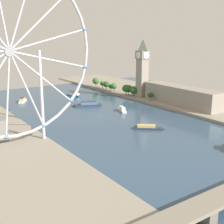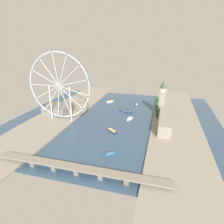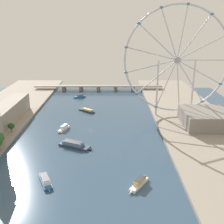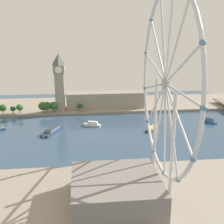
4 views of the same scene
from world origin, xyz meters
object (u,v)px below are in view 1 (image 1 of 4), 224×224
Objects in this scene: clock_tower at (142,67)px; tour_boat_4 at (23,100)px; tour_boat_5 at (73,95)px; parliament_block at (181,95)px; tour_boat_2 at (122,109)px; tour_boat_0 at (148,127)px; tour_boat_1 at (88,104)px; ferris_wheel at (9,52)px.

clock_tower is 3.23× the size of tour_boat_4.
clock_tower is at bearing -161.70° from tour_boat_5.
tour_boat_5 is at bearing -46.01° from clock_tower.
parliament_block is 73.97m from tour_boat_2.
parliament_block is (-9.15, 60.06, -28.02)m from clock_tower.
clock_tower is at bearing 92.27° from tour_boat_0.
tour_boat_4 reaches higher than tour_boat_2.
tour_boat_4 is (134.95, -70.68, -39.13)m from clock_tower.
clock_tower is at bearing -158.63° from tour_boat_1.
parliament_block is at bearing -87.35° from tour_boat_2.
clock_tower is 3.08× the size of tour_boat_5.
tour_boat_4 reaches higher than tour_boat_1.
tour_boat_1 is at bearing 142.14° from tour_boat_5.
parliament_block is at bearing 168.48° from tour_boat_1.
parliament_block is at bearing 98.66° from clock_tower.
tour_boat_1 is (-2.21, -109.58, 0.56)m from tour_boat_0.
tour_boat_4 is (54.24, -175.11, 0.63)m from tour_boat_0.
tour_boat_4 is at bearing 54.22° from tour_boat_2.
tour_boat_2 is (69.80, -21.73, -11.27)m from parliament_block.
tour_boat_2 is at bearing -111.76° from tour_boat_4.
ferris_wheel is 209.10m from tour_boat_5.
ferris_wheel reaches higher than tour_boat_0.
ferris_wheel is at bearing -151.01° from tour_boat_0.
tour_boat_0 is (89.87, 44.37, -11.74)m from parliament_block.
parliament_block is 2.91× the size of tour_boat_1.
tour_boat_1 reaches higher than tour_boat_5.
tour_boat_2 is 131.92m from tour_boat_4.
tour_boat_0 is (-112.37, 21.80, -69.97)m from ferris_wheel.
ferris_wheel is 134.16m from tour_boat_0.
tour_boat_5 is at bearing -58.72° from tour_boat_4.
tour_boat_1 is 1.49× the size of tour_boat_5.
tour_boat_2 is (60.65, 38.33, -39.29)m from clock_tower.
tour_boat_0 is 1.10× the size of tour_boat_4.
clock_tower is 137.84m from tour_boat_0.
tour_boat_0 is at bearing 26.28° from parliament_block.
tour_boat_5 reaches higher than tour_boat_0.
ferris_wheel is 3.73× the size of tour_boat_1.
tour_boat_5 is at bearing -59.78° from parliament_block.
tour_boat_4 is at bearing -110.77° from ferris_wheel.
ferris_wheel is 5.83× the size of tour_boat_4.
ferris_wheel is (193.09, 82.62, 30.22)m from clock_tower.
ferris_wheel reaches higher than tour_boat_1.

